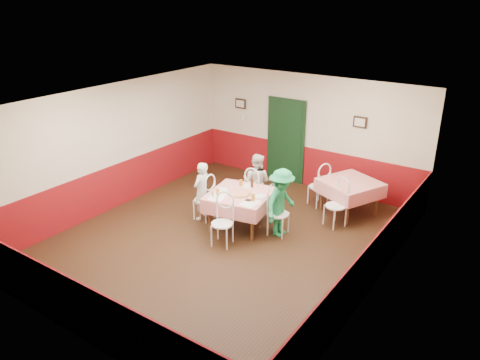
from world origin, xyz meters
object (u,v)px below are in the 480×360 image
Objects in this scene: chair_right at (278,214)px; diner_far at (256,182)px; chair_far at (255,192)px; chair_near at (222,224)px; beer_bottle at (252,183)px; diner_right at (281,203)px; pizza at (239,193)px; glass_b at (253,197)px; glass_c at (241,183)px; chair_second_a at (318,187)px; second_table at (349,197)px; wallet at (248,200)px; chair_second_b at (335,206)px; glass_a at (218,192)px; diner_left at (202,191)px; chair_left at (204,200)px; main_table at (240,210)px.

chair_right is 0.68× the size of diner_far.
chair_near is (0.31, -1.67, 0.00)m from chair_far.
diner_right is at bearing -14.54° from beer_bottle.
chair_right is at bearing 13.60° from pizza.
glass_b is 0.81m from glass_c.
chair_second_a is at bearing -7.81° from chair_right.
chair_second_a is at bearing 180.00° from second_table.
chair_second_a is 2.21m from wallet.
chair_near is 2.06× the size of pizza.
second_table is 0.75m from chair_second_b.
glass_a is (-1.96, -2.23, 0.45)m from second_table.
diner_left is at bearing -149.50° from beer_bottle.
beer_bottle is 0.58m from diner_far.
chair_left reaches higher than pizza.
diner_far is (-0.32, 1.72, 0.21)m from chair_near.
chair_left and chair_right have the same top height.
chair_far is 0.70× the size of diner_left.
main_table is 0.85m from chair_near.
chair_near is 2.48m from chair_second_b.
main_table is 1.36× the size of chair_far.
pizza is at bearing -129.69° from second_table.
chair_right is 2.06× the size of pizza.
chair_second_a is 6.43× the size of glass_b.
chair_second_a reaches higher than wallet.
pizza reaches higher than second_table.
diner_right reaches higher than glass_c.
chair_right is at bearing 10.46° from main_table.
diner_right is at bearing 35.31° from glass_b.
beer_bottle reaches higher than chair_right.
chair_left is 1.20m from chair_far.
diner_far reaches higher than beer_bottle.
chair_left is (-0.84, -0.15, 0.08)m from main_table.
glass_c is (-0.06, -0.50, 0.37)m from chair_far.
chair_second_b reaches higher than main_table.
second_table is 2.25m from beer_bottle.
beer_bottle is (0.04, 0.38, 0.50)m from main_table.
pizza is 0.33× the size of diner_far.
chair_near and glass_b have the same top height.
glass_c is 1.12m from diner_right.
main_table is at bearing 45.33° from glass_a.
pizza is at bearing -74.93° from main_table.
diner_left reaches higher than wallet.
diner_right is (0.87, 0.21, -0.06)m from pizza.
main_table is 1.36× the size of chair_right.
main_table and second_table have the same top height.
pizza is at bearing -93.91° from beer_bottle.
second_table is 4.97× the size of beer_bottle.
chair_second_b is at bearing -174.01° from chair_far.
chair_right is at bearing -9.96° from glass_c.
chair_left is at bearing 51.35° from chair_far.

